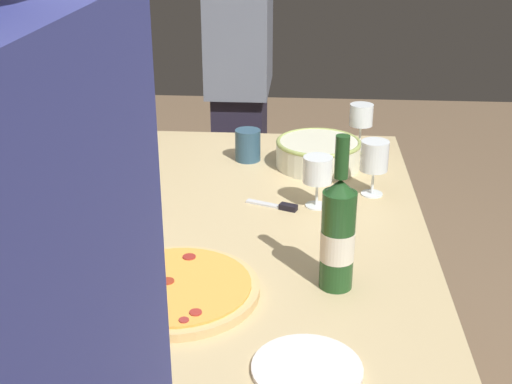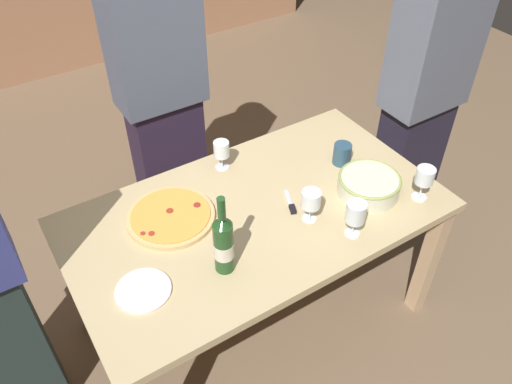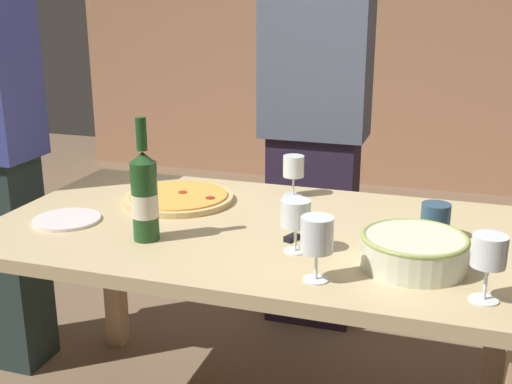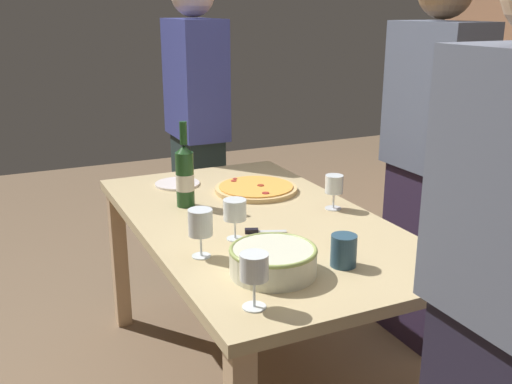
{
  "view_description": "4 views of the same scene",
  "coord_description": "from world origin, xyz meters",
  "px_view_note": "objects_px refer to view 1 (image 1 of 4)",
  "views": [
    {
      "loc": [
        -1.61,
        -0.12,
        1.56
      ],
      "look_at": [
        0.0,
        0.0,
        0.86
      ],
      "focal_mm": 48.39,
      "sensor_mm": 36.0,
      "label": 1
    },
    {
      "loc": [
        -0.85,
        -1.33,
        2.26
      ],
      "look_at": [
        0.0,
        0.0,
        0.86
      ],
      "focal_mm": 35.93,
      "sensor_mm": 36.0,
      "label": 2
    },
    {
      "loc": [
        0.57,
        -1.75,
        1.43
      ],
      "look_at": [
        0.0,
        0.0,
        0.86
      ],
      "focal_mm": 45.26,
      "sensor_mm": 36.0,
      "label": 3
    },
    {
      "loc": [
        1.99,
        -0.93,
        1.54
      ],
      "look_at": [
        0.0,
        0.0,
        0.86
      ],
      "focal_mm": 41.77,
      "sensor_mm": 36.0,
      "label": 4
    }
  ],
  "objects_px": {
    "wine_glass_far_left": "(318,171)",
    "person_guest_right": "(240,82)",
    "wine_glass_far_right": "(374,157)",
    "wine_glass_near_pizza": "(129,188)",
    "wine_glass_by_bottle": "(361,116)",
    "side_plate": "(307,369)",
    "pizza_knife": "(278,206)",
    "cup_amber": "(248,145)",
    "dining_table": "(256,261)",
    "serving_bowl": "(318,152)",
    "pizza": "(176,289)",
    "wine_bottle": "(338,233)"
  },
  "relations": [
    {
      "from": "wine_glass_far_left",
      "to": "person_guest_right",
      "type": "height_order",
      "value": "person_guest_right"
    },
    {
      "from": "wine_glass_far_right",
      "to": "person_guest_right",
      "type": "distance_m",
      "value": 0.97
    },
    {
      "from": "wine_glass_near_pizza",
      "to": "wine_glass_far_left",
      "type": "bearing_deg",
      "value": -74.62
    },
    {
      "from": "wine_glass_by_bottle",
      "to": "side_plate",
      "type": "distance_m",
      "value": 1.24
    },
    {
      "from": "pizza_knife",
      "to": "side_plate",
      "type": "bearing_deg",
      "value": -173.34
    },
    {
      "from": "pizza_knife",
      "to": "person_guest_right",
      "type": "bearing_deg",
      "value": 11.56
    },
    {
      "from": "wine_glass_near_pizza",
      "to": "wine_glass_far_left",
      "type": "height_order",
      "value": "wine_glass_far_left"
    },
    {
      "from": "cup_amber",
      "to": "side_plate",
      "type": "distance_m",
      "value": 1.11
    },
    {
      "from": "dining_table",
      "to": "wine_glass_far_right",
      "type": "height_order",
      "value": "wine_glass_far_right"
    },
    {
      "from": "side_plate",
      "to": "person_guest_right",
      "type": "relative_size",
      "value": 0.12
    },
    {
      "from": "serving_bowl",
      "to": "side_plate",
      "type": "height_order",
      "value": "serving_bowl"
    },
    {
      "from": "wine_glass_near_pizza",
      "to": "serving_bowl",
      "type": "bearing_deg",
      "value": -48.07
    },
    {
      "from": "pizza",
      "to": "wine_glass_far_left",
      "type": "height_order",
      "value": "wine_glass_far_left"
    },
    {
      "from": "dining_table",
      "to": "wine_glass_near_pizza",
      "type": "relative_size",
      "value": 11.22
    },
    {
      "from": "serving_bowl",
      "to": "wine_bottle",
      "type": "bearing_deg",
      "value": -177.52
    },
    {
      "from": "pizza_knife",
      "to": "wine_glass_by_bottle",
      "type": "bearing_deg",
      "value": -26.96
    },
    {
      "from": "dining_table",
      "to": "pizza",
      "type": "bearing_deg",
      "value": 154.93
    },
    {
      "from": "pizza",
      "to": "wine_glass_far_left",
      "type": "bearing_deg",
      "value": -32.45
    },
    {
      "from": "pizza",
      "to": "wine_glass_by_bottle",
      "type": "xyz_separation_m",
      "value": [
        0.98,
        -0.46,
        0.11
      ]
    },
    {
      "from": "pizza",
      "to": "side_plate",
      "type": "relative_size",
      "value": 1.79
    },
    {
      "from": "side_plate",
      "to": "serving_bowl",
      "type": "bearing_deg",
      "value": -1.61
    },
    {
      "from": "wine_glass_by_bottle",
      "to": "wine_bottle",
      "type": "bearing_deg",
      "value": 173.05
    },
    {
      "from": "dining_table",
      "to": "pizza",
      "type": "height_order",
      "value": "pizza"
    },
    {
      "from": "pizza",
      "to": "wine_glass_far_left",
      "type": "relative_size",
      "value": 2.5
    },
    {
      "from": "wine_glass_far_left",
      "to": "person_guest_right",
      "type": "relative_size",
      "value": 0.09
    },
    {
      "from": "serving_bowl",
      "to": "side_plate",
      "type": "relative_size",
      "value": 1.32
    },
    {
      "from": "serving_bowl",
      "to": "wine_glass_by_bottle",
      "type": "bearing_deg",
      "value": -39.94
    },
    {
      "from": "wine_bottle",
      "to": "wine_glass_far_right",
      "type": "height_order",
      "value": "wine_bottle"
    },
    {
      "from": "side_plate",
      "to": "wine_bottle",
      "type": "bearing_deg",
      "value": -11.37
    },
    {
      "from": "serving_bowl",
      "to": "wine_glass_by_bottle",
      "type": "xyz_separation_m",
      "value": [
        0.17,
        -0.14,
        0.07
      ]
    },
    {
      "from": "wine_glass_far_left",
      "to": "wine_glass_far_right",
      "type": "relative_size",
      "value": 0.9
    },
    {
      "from": "wine_bottle",
      "to": "wine_glass_far_right",
      "type": "distance_m",
      "value": 0.54
    },
    {
      "from": "pizza_knife",
      "to": "pizza",
      "type": "bearing_deg",
      "value": 156.49
    },
    {
      "from": "wine_glass_by_bottle",
      "to": "pizza_knife",
      "type": "distance_m",
      "value": 0.58
    },
    {
      "from": "pizza_knife",
      "to": "wine_glass_far_left",
      "type": "bearing_deg",
      "value": -80.05
    },
    {
      "from": "pizza_knife",
      "to": "person_guest_right",
      "type": "distance_m",
      "value": 0.99
    },
    {
      "from": "dining_table",
      "to": "wine_glass_far_left",
      "type": "distance_m",
      "value": 0.3
    },
    {
      "from": "wine_bottle",
      "to": "wine_glass_near_pizza",
      "type": "distance_m",
      "value": 0.61
    },
    {
      "from": "wine_glass_by_bottle",
      "to": "person_guest_right",
      "type": "xyz_separation_m",
      "value": [
        0.46,
        0.46,
        -0.0
      ]
    },
    {
      "from": "dining_table",
      "to": "pizza",
      "type": "relative_size",
      "value": 4.33
    },
    {
      "from": "serving_bowl",
      "to": "wine_glass_far_left",
      "type": "distance_m",
      "value": 0.32
    },
    {
      "from": "pizza",
      "to": "side_plate",
      "type": "bearing_deg",
      "value": -130.69
    },
    {
      "from": "dining_table",
      "to": "side_plate",
      "type": "height_order",
      "value": "side_plate"
    },
    {
      "from": "pizza",
      "to": "side_plate",
      "type": "distance_m",
      "value": 0.38
    },
    {
      "from": "pizza",
      "to": "wine_glass_by_bottle",
      "type": "relative_size",
      "value": 2.31
    },
    {
      "from": "pizza",
      "to": "serving_bowl",
      "type": "relative_size",
      "value": 1.35
    },
    {
      "from": "serving_bowl",
      "to": "wine_glass_near_pizza",
      "type": "xyz_separation_m",
      "value": [
        -0.45,
        0.5,
        0.05
      ]
    },
    {
      "from": "wine_glass_far_left",
      "to": "person_guest_right",
      "type": "distance_m",
      "value": 1.0
    },
    {
      "from": "serving_bowl",
      "to": "wine_glass_far_right",
      "type": "relative_size",
      "value": 1.66
    },
    {
      "from": "wine_glass_near_pizza",
      "to": "wine_glass_far_right",
      "type": "relative_size",
      "value": 0.86
    }
  ]
}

